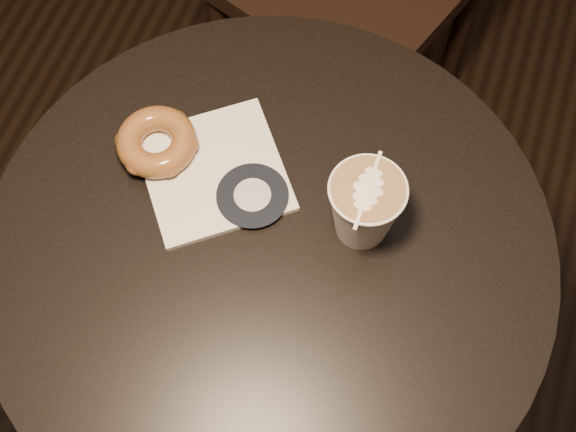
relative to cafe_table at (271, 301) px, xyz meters
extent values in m
plane|color=black|center=(0.00, 0.00, -0.55)|extent=(4.50, 4.50, 0.00)
cylinder|color=black|center=(0.00, 0.00, 0.18)|extent=(0.70, 0.70, 0.03)
cylinder|color=black|center=(0.00, 0.00, -0.18)|extent=(0.07, 0.07, 0.70)
cylinder|color=black|center=(0.00, 0.00, -0.54)|extent=(0.44, 0.44, 0.02)
cylinder|color=black|center=(-0.32, 0.58, -0.31)|extent=(0.04, 0.04, 0.48)
cylinder|color=black|center=(0.02, 0.46, -0.31)|extent=(0.04, 0.04, 0.48)
cylinder|color=black|center=(0.14, 0.80, -0.31)|extent=(0.04, 0.04, 0.48)
cube|color=white|center=(-0.10, 0.07, 0.20)|extent=(0.24, 0.24, 0.01)
torus|color=brown|center=(-0.18, 0.08, 0.22)|extent=(0.10, 0.10, 0.03)
camera|label=1|loc=(0.15, -0.35, 1.09)|focal=50.00mm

